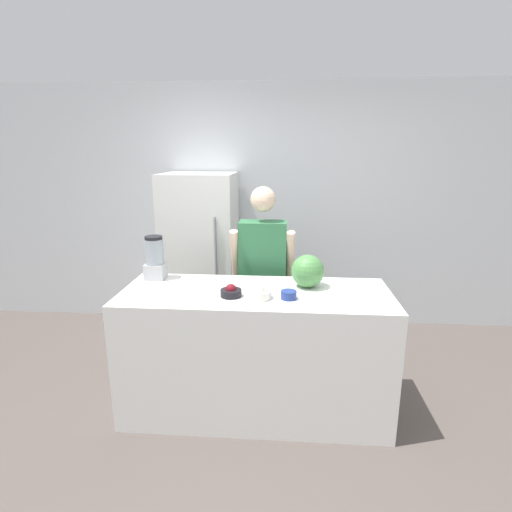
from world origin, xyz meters
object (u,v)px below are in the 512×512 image
bowl_cherries (231,292)px  bowl_cream (259,293)px  person (263,278)px  bowl_small_blue (289,295)px  blender (155,258)px  refrigerator (201,255)px  watermelon (308,271)px

bowl_cherries → bowl_cream: size_ratio=0.84×
person → bowl_small_blue: bearing=-74.1°
bowl_cream → blender: blender is taller
bowl_small_blue → blender: (-1.03, 0.37, 0.13)m
refrigerator → person: (0.68, -0.67, -0.01)m
refrigerator → bowl_small_blue: bearing=-57.9°
watermelon → bowl_cream: bearing=-146.9°
refrigerator → watermelon: size_ratio=7.15×
refrigerator → blender: bearing=-96.7°
refrigerator → bowl_small_blue: refrigerator is taller
watermelon → bowl_cherries: 0.57m
refrigerator → watermelon: (1.04, -1.22, 0.22)m
bowl_cream → refrigerator: bearing=116.0°
person → blender: bearing=-153.7°
refrigerator → blender: size_ratio=5.00×
refrigerator → bowl_cream: size_ratio=9.79×
bowl_small_blue → blender: blender is taller
refrigerator → bowl_cream: bearing=-64.0°
person → bowl_cherries: (-0.17, -0.75, 0.14)m
bowl_cherries → bowl_small_blue: 0.39m
refrigerator → person: size_ratio=1.04×
refrigerator → bowl_cherries: size_ratio=11.61×
bowl_cream → watermelon: bearing=33.1°
watermelon → bowl_small_blue: bearing=-121.5°
blender → person: bearing=26.3°
bowl_cream → bowl_small_blue: (0.20, -0.00, -0.01)m
bowl_small_blue → watermelon: bearing=58.5°
refrigerator → bowl_cherries: (0.51, -1.42, 0.12)m
refrigerator → watermelon: bearing=-49.6°
refrigerator → watermelon: 1.62m
bowl_cherries → blender: 0.74m
watermelon → blender: 1.18m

